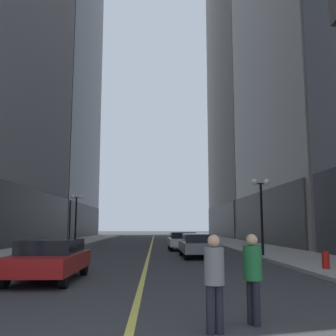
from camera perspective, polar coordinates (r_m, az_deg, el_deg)
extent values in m
plane|color=#38383A|center=(38.48, -2.38, -10.87)|extent=(200.00, 200.00, 0.00)
cube|color=#ADA8A0|center=(39.45, -14.65, -10.44)|extent=(4.50, 78.00, 0.15)
cube|color=#ADA8A0|center=(39.26, 9.97, -10.59)|extent=(4.50, 78.00, 0.15)
cube|color=#E5D64C|center=(38.48, -2.38, -10.87)|extent=(0.16, 70.00, 0.01)
cube|color=#2C2C2E|center=(39.52, -18.03, -6.78)|extent=(0.50, 22.80, 5.00)
cube|color=black|center=(64.40, -11.65, -7.43)|extent=(0.50, 24.70, 5.00)
cube|color=#3A3935|center=(39.28, 13.41, -6.95)|extent=(0.50, 22.80, 5.00)
cube|color=#A8A399|center=(72.67, 13.13, 16.99)|extent=(15.18, 26.00, 64.98)
cube|color=#3A3935|center=(64.25, 7.48, -7.53)|extent=(0.50, 24.70, 5.00)
cube|color=#B21919|center=(13.85, -16.59, -12.75)|extent=(1.98, 4.42, 0.55)
cube|color=black|center=(14.03, -16.27, -10.75)|extent=(1.73, 2.48, 0.50)
cylinder|color=black|center=(12.19, -14.62, -14.79)|extent=(0.23, 0.64, 0.64)
cylinder|color=black|center=(12.68, -22.37, -14.18)|extent=(0.23, 0.64, 0.64)
cylinder|color=black|center=(15.19, -11.87, -13.53)|extent=(0.23, 0.64, 0.64)
cylinder|color=black|center=(15.58, -18.21, -13.16)|extent=(0.23, 0.64, 0.64)
cube|color=slate|center=(23.05, 4.27, -11.13)|extent=(1.92, 4.73, 0.55)
cube|color=black|center=(22.80, 4.33, -9.97)|extent=(1.67, 2.66, 0.50)
cylinder|color=black|center=(24.62, 1.92, -11.61)|extent=(0.23, 0.64, 0.64)
cylinder|color=black|center=(24.80, 5.69, -11.55)|extent=(0.23, 0.64, 0.64)
cylinder|color=black|center=(21.35, 2.62, -12.12)|extent=(0.23, 0.64, 0.64)
cylinder|color=black|center=(21.55, 6.97, -12.03)|extent=(0.23, 0.64, 0.64)
cube|color=silver|center=(29.76, 2.02, -10.50)|extent=(2.02, 4.17, 0.55)
cube|color=black|center=(29.54, 2.05, -9.59)|extent=(1.75, 2.35, 0.50)
cylinder|color=black|center=(31.16, 0.21, -10.91)|extent=(0.23, 0.64, 0.64)
cylinder|color=black|center=(31.29, 3.38, -10.88)|extent=(0.23, 0.64, 0.64)
cylinder|color=black|center=(28.27, 0.52, -11.18)|extent=(0.23, 0.64, 0.64)
cylinder|color=black|center=(28.42, 4.01, -11.14)|extent=(0.23, 0.64, 0.64)
cylinder|color=black|center=(7.04, 6.05, -19.42)|extent=(0.14, 0.14, 0.78)
cylinder|color=black|center=(7.10, 7.32, -19.31)|extent=(0.14, 0.14, 0.78)
cylinder|color=slate|center=(6.97, 6.59, -13.70)|extent=(0.41, 0.41, 0.62)
sphere|color=tan|center=(6.94, 6.53, -10.27)|extent=(0.21, 0.21, 0.21)
cylinder|color=black|center=(7.69, 12.49, -18.33)|extent=(0.14, 0.14, 0.78)
cylinder|color=black|center=(7.81, 11.70, -18.19)|extent=(0.14, 0.14, 0.78)
cylinder|color=#1E6633|center=(7.66, 11.93, -13.09)|extent=(0.45, 0.45, 0.62)
sphere|color=tan|center=(7.63, 11.84, -9.99)|extent=(0.21, 0.21, 0.21)
cylinder|color=black|center=(35.13, -13.02, -7.49)|extent=(0.14, 0.14, 4.20)
cylinder|color=black|center=(35.21, -12.91, -4.16)|extent=(0.80, 0.06, 0.06)
sphere|color=white|center=(35.29, -13.46, -3.98)|extent=(0.36, 0.36, 0.36)
sphere|color=white|center=(35.15, -12.35, -4.00)|extent=(0.36, 0.36, 0.36)
cylinder|color=black|center=(23.34, 13.23, -7.21)|extent=(0.14, 0.14, 4.20)
cylinder|color=black|center=(23.46, 13.06, -2.20)|extent=(0.80, 0.06, 0.06)
sphere|color=white|center=(23.38, 12.22, -1.96)|extent=(0.36, 0.36, 0.36)
sphere|color=white|center=(23.56, 13.88, -1.95)|extent=(0.36, 0.36, 0.36)
cylinder|color=red|center=(16.73, 21.57, -12.36)|extent=(0.28, 0.28, 0.80)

